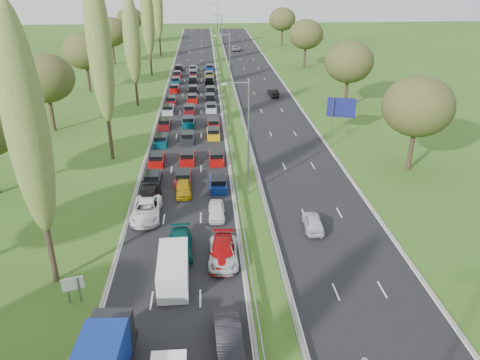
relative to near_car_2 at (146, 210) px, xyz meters
name	(u,v)px	position (x,y,z in m)	size (l,w,h in m)	color
ground	(229,102)	(10.13, 41.53, -0.82)	(260.00, 260.00, 0.00)	#345219
near_carriageway	(192,99)	(3.38, 44.03, -0.82)	(10.50, 215.00, 0.04)	black
far_carriageway	(265,98)	(16.88, 44.03, -0.82)	(10.50, 215.00, 0.04)	black
central_reservation	(229,96)	(10.13, 44.03, -0.27)	(2.36, 215.00, 0.32)	gray
lamp_columns	(230,70)	(10.13, 39.53, 5.18)	(0.18, 140.18, 12.00)	gray
poplar_row	(121,41)	(-5.87, 29.69, 11.57)	(2.80, 127.80, 22.44)	#2D2116
woodland_left	(38,84)	(-16.37, 24.15, 6.86)	(8.00, 166.00, 11.10)	#2D2116
woodland_right	(365,72)	(29.63, 28.19, 6.86)	(8.00, 153.00, 11.10)	#2D2116
traffic_queue_fill	(191,105)	(3.36, 38.75, -0.38)	(9.15, 68.29, 0.80)	black
near_car_2	(146,210)	(0.00, 0.00, 0.00)	(2.65, 5.74, 1.59)	white
near_car_3	(149,198)	(-0.05, 2.57, -0.02)	(2.16, 5.32, 1.54)	black
near_car_7	(180,245)	(3.47, -6.31, -0.08)	(2.01, 4.95, 1.44)	#044645
near_car_8	(184,188)	(3.35, 4.83, -0.11)	(1.63, 4.05, 1.38)	#AD830B
near_car_9	(228,335)	(6.93, -17.17, 0.00)	(1.68, 4.82, 1.59)	black
near_car_10	(223,254)	(7.01, -7.88, -0.08)	(2.38, 5.16, 1.43)	silver
near_car_11	(223,252)	(6.95, -7.75, -0.04)	(2.11, 5.19, 1.50)	#B70B0E
near_car_12	(216,211)	(6.66, -0.38, -0.14)	(1.55, 3.86, 1.32)	white
far_car_0	(313,222)	(15.38, -3.31, -0.10)	(1.64, 4.08, 1.39)	silver
far_car_1	(273,92)	(18.48, 45.11, -0.11)	(1.46, 4.18, 1.38)	black
far_car_2	(236,48)	(15.00, 97.64, -0.12)	(2.24, 4.87, 1.35)	slate
white_van_rear	(173,268)	(3.14, -10.15, 0.34)	(2.21, 5.64, 2.27)	silver
info_sign	(73,286)	(-3.77, -12.22, 0.55)	(1.45, 0.57, 2.10)	gray
direction_sign	(341,109)	(25.03, 23.23, 2.75)	(3.84, 1.33, 5.20)	gray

